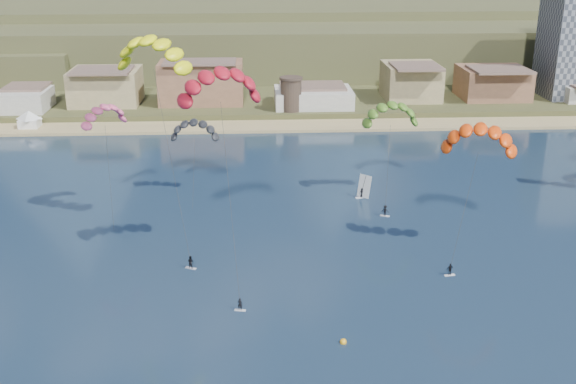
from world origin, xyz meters
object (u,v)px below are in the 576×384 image
(kitesurfer_yellow, at_px, (152,49))
(windsurfer, at_px, (363,191))
(watchtower, at_px, (291,94))
(buoy, at_px, (343,342))
(kitesurfer_red, at_px, (220,80))
(kitesurfer_green, at_px, (391,111))
(kitesurfer_orange, at_px, (480,134))

(kitesurfer_yellow, xyz_separation_m, windsurfer, (33.47, 13.46, -27.19))
(watchtower, xyz_separation_m, buoy, (0.12, -105.23, -6.23))
(watchtower, relative_size, kitesurfer_red, 0.29)
(kitesurfer_yellow, bearing_deg, kitesurfer_green, 20.75)
(windsurfer, bearing_deg, kitesurfer_red, -132.53)
(kitesurfer_yellow, distance_m, windsurfer, 45.17)
(watchtower, xyz_separation_m, kitesurfer_orange, (21.92, -80.82, 11.35))
(kitesurfer_orange, relative_size, buoy, 26.34)
(kitesurfer_red, xyz_separation_m, kitesurfer_orange, (35.83, 2.91, -8.51))
(watchtower, bearing_deg, kitesurfer_green, -76.25)
(watchtower, bearing_deg, kitesurfer_orange, -74.83)
(buoy, bearing_deg, watchtower, 90.06)
(watchtower, height_order, buoy, watchtower)
(windsurfer, height_order, buoy, windsurfer)
(kitesurfer_red, relative_size, kitesurfer_green, 1.60)
(kitesurfer_orange, bearing_deg, watchtower, 105.17)
(watchtower, relative_size, kitesurfer_yellow, 0.27)
(kitesurfer_yellow, relative_size, kitesurfer_green, 1.72)
(watchtower, xyz_separation_m, windsurfer, (9.50, -58.22, -5.06))
(kitesurfer_yellow, distance_m, kitesurfer_orange, 48.02)
(kitesurfer_orange, height_order, windsurfer, kitesurfer_orange)
(kitesurfer_yellow, distance_m, buoy, 50.09)
(kitesurfer_green, xyz_separation_m, buoy, (-13.90, -47.93, -15.33))
(kitesurfer_red, height_order, buoy, kitesurfer_red)
(kitesurfer_orange, height_order, kitesurfer_green, kitesurfer_orange)
(watchtower, distance_m, kitesurfer_yellow, 78.76)
(kitesurfer_yellow, height_order, kitesurfer_orange, kitesurfer_yellow)
(kitesurfer_orange, bearing_deg, buoy, -131.78)
(kitesurfer_orange, bearing_deg, kitesurfer_green, 108.57)
(kitesurfer_red, bearing_deg, kitesurfer_green, 43.44)
(buoy, bearing_deg, kitesurfer_orange, 48.22)
(kitesurfer_yellow, bearing_deg, windsurfer, 21.92)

